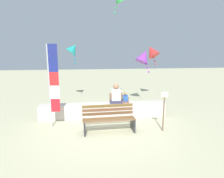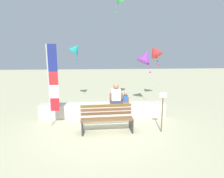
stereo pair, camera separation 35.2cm
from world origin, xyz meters
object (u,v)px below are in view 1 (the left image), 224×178
Objects in this scene: person_adult at (116,96)px; flag_banner at (52,82)px; park_bench at (109,119)px; person_child at (125,99)px; kite_purple at (144,56)px; sign_post at (164,108)px; kite_teal at (73,49)px; kite_red at (152,51)px.

flag_banner is (-2.35, -0.84, 0.75)m from person_adult.
park_bench is 1.70m from person_child.
kite_purple is at bearing 45.88° from person_adult.
sign_post is at bearing -12.13° from flag_banner.
sign_post is (3.77, -0.81, -0.84)m from flag_banner.
kite_teal is at bearing 124.76° from person_adult.
sign_post is (-0.14, -3.25, -1.60)m from kite_purple.
kite_red is at bearing 49.60° from person_adult.
kite_teal reaches higher than flag_banner.
flag_banner is at bearing -160.30° from person_adult.
flag_banner is 2.14× the size of sign_post.
kite_red is (2.31, 2.71, 1.73)m from person_adult.
sign_post is at bearing -58.25° from person_child.
person_child is 0.33× the size of sign_post.
person_adult is 0.70× the size of kite_red.
person_child is 0.40× the size of kite_teal.
kite_teal is 5.78m from sign_post.
park_bench is 1.59m from person_adult.
flag_banner is 3.94m from sign_post.
park_bench is 1.31× the size of sign_post.
flag_banner is at bearing 167.87° from sign_post.
kite_red is (2.75, 4.16, 2.21)m from park_bench.
sign_post is at bearing -92.41° from kite_purple.
kite_red is at bearing 0.29° from kite_teal.
kite_red is at bearing 54.73° from person_child.
flag_banner is at bearing -162.91° from person_child.
person_child is (0.39, 0.00, -0.15)m from person_adult.
park_bench is 4.96m from kite_teal.
kite_teal reaches higher than person_child.
kite_purple is (1.16, 1.60, 1.66)m from person_child.
sign_post is (3.28, -4.34, -1.96)m from kite_teal.
kite_purple reaches higher than park_bench.
person_child is at bearing 60.16° from park_bench.
kite_teal is 4.17m from kite_red.
kite_red is (4.66, 3.55, 0.98)m from flag_banner.
flag_banner is at bearing -97.88° from kite_teal.
flag_banner reaches higher than park_bench.
kite_purple is 3.63m from sign_post.
park_bench is 1.60× the size of kite_teal.
kite_purple is (3.90, 2.44, 0.76)m from flag_banner.
kite_red reaches higher than sign_post.
person_child is at bearing 121.75° from sign_post.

